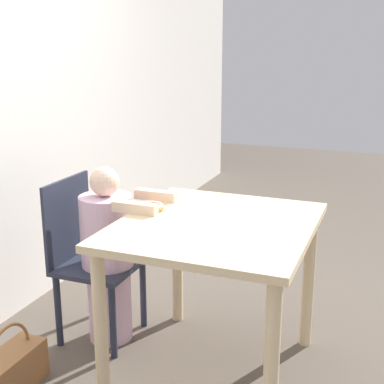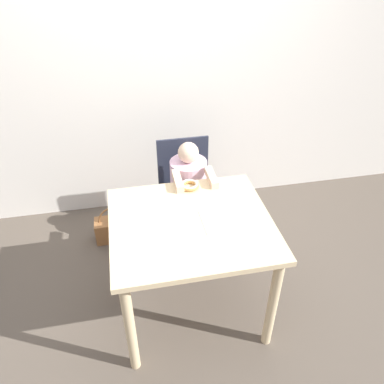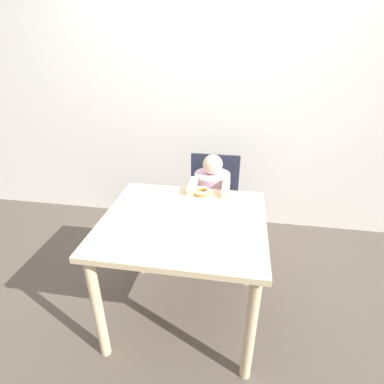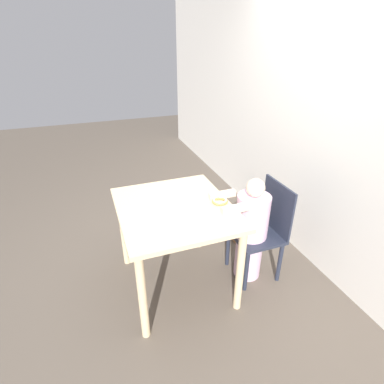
{
  "view_description": "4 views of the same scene",
  "coord_description": "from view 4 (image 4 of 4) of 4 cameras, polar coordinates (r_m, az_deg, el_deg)",
  "views": [
    {
      "loc": [
        -2.17,
        -0.73,
        1.56
      ],
      "look_at": [
        0.03,
        0.13,
        0.9
      ],
      "focal_mm": 50.0,
      "sensor_mm": 36.0,
      "label": 1
    },
    {
      "loc": [
        -0.33,
        -1.67,
        2.21
      ],
      "look_at": [
        0.03,
        0.13,
        0.9
      ],
      "focal_mm": 35.0,
      "sensor_mm": 36.0,
      "label": 2
    },
    {
      "loc": [
        0.3,
        -1.46,
        1.72
      ],
      "look_at": [
        0.03,
        0.13,
        0.9
      ],
      "focal_mm": 28.0,
      "sensor_mm": 36.0,
      "label": 3
    },
    {
      "loc": [
        1.9,
        -0.56,
        1.94
      ],
      "look_at": [
        0.03,
        0.13,
        0.9
      ],
      "focal_mm": 28.0,
      "sensor_mm": 36.0,
      "label": 4
    }
  ],
  "objects": [
    {
      "name": "child_figure",
      "position": [
        2.61,
        11.05,
        -7.28
      ],
      "size": [
        0.28,
        0.48,
        0.96
      ],
      "color": "silver",
      "rests_on": "ground_plane"
    },
    {
      "name": "handbag",
      "position": [
        3.31,
        8.29,
        -6.31
      ],
      "size": [
        0.36,
        0.16,
        0.34
      ],
      "color": "brown",
      "rests_on": "ground_plane"
    },
    {
      "name": "wall_back",
      "position": [
        2.76,
        24.14,
        10.77
      ],
      "size": [
        8.0,
        0.05,
        2.5
      ],
      "color": "silver",
      "rests_on": "ground_plane"
    },
    {
      "name": "napkin",
      "position": [
        2.14,
        -2.33,
        -5.3
      ],
      "size": [
        0.25,
        0.25,
        0.0
      ],
      "color": "white",
      "rests_on": "dining_table"
    },
    {
      "name": "chair",
      "position": [
        2.68,
        13.24,
        -7.05
      ],
      "size": [
        0.41,
        0.39,
        0.88
      ],
      "color": "#232838",
      "rests_on": "ground_plane"
    },
    {
      "name": "dining_table",
      "position": [
        2.36,
        -3.22,
        -5.37
      ],
      "size": [
        0.96,
        0.86,
        0.78
      ],
      "color": "beige",
      "rests_on": "ground_plane"
    },
    {
      "name": "ground_plane",
      "position": [
        2.78,
        -2.85,
        -16.78
      ],
      "size": [
        12.0,
        12.0,
        0.0
      ],
      "primitive_type": "plane",
      "color": "brown"
    },
    {
      "name": "donut",
      "position": [
        2.35,
        5.32,
        -1.64
      ],
      "size": [
        0.13,
        0.13,
        0.03
      ],
      "color": "tan",
      "rests_on": "dining_table"
    }
  ]
}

